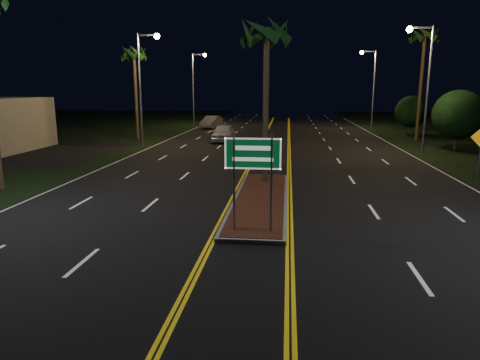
# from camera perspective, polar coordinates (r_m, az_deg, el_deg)

# --- Properties ---
(ground) EXTENTS (120.00, 120.00, 0.00)m
(ground) POSITION_cam_1_polar(r_m,az_deg,el_deg) (11.61, 0.49, -11.88)
(ground) COLOR black
(ground) RESTS_ON ground
(median_island) EXTENTS (2.25, 10.25, 0.17)m
(median_island) POSITION_cam_1_polar(r_m,az_deg,el_deg) (18.18, 2.75, -2.66)
(median_island) COLOR gray
(median_island) RESTS_ON ground
(highway_sign) EXTENTS (1.80, 0.08, 3.20)m
(highway_sign) POSITION_cam_1_polar(r_m,az_deg,el_deg) (13.59, 1.71, 2.30)
(highway_sign) COLOR gray
(highway_sign) RESTS_ON ground
(streetlight_left_mid) EXTENTS (1.91, 0.44, 9.00)m
(streetlight_left_mid) POSITION_cam_1_polar(r_m,az_deg,el_deg) (36.48, -12.69, 13.33)
(streetlight_left_mid) COLOR gray
(streetlight_left_mid) RESTS_ON ground
(streetlight_left_far) EXTENTS (1.91, 0.44, 9.00)m
(streetlight_left_far) POSITION_cam_1_polar(r_m,az_deg,el_deg) (55.79, -5.90, 13.05)
(streetlight_left_far) COLOR gray
(streetlight_left_far) RESTS_ON ground
(streetlight_right_mid) EXTENTS (1.91, 0.44, 9.00)m
(streetlight_right_mid) POSITION_cam_1_polar(r_m,az_deg,el_deg) (33.93, 23.28, 12.77)
(streetlight_right_mid) COLOR gray
(streetlight_right_mid) RESTS_ON ground
(streetlight_right_far) EXTENTS (1.91, 0.44, 9.00)m
(streetlight_right_far) POSITION_cam_1_polar(r_m,az_deg,el_deg) (53.41, 17.06, 12.63)
(streetlight_right_far) COLOR gray
(streetlight_right_far) RESTS_ON ground
(palm_median) EXTENTS (2.40, 2.40, 8.30)m
(palm_median) POSITION_cam_1_polar(r_m,az_deg,el_deg) (21.23, 3.59, 19.03)
(palm_median) COLOR #382819
(palm_median) RESTS_ON ground
(palm_left_far) EXTENTS (2.40, 2.40, 8.80)m
(palm_left_far) POSITION_cam_1_polar(r_m,az_deg,el_deg) (41.08, -13.97, 16.02)
(palm_left_far) COLOR #382819
(palm_left_far) RESTS_ON ground
(palm_right_far) EXTENTS (2.40, 2.40, 10.30)m
(palm_right_far) POSITION_cam_1_polar(r_m,az_deg,el_deg) (42.44, 23.45, 17.17)
(palm_right_far) COLOR #382819
(palm_right_far) RESTS_ON ground
(shrub_mid) EXTENTS (3.78, 3.78, 4.62)m
(shrub_mid) POSITION_cam_1_polar(r_m,az_deg,el_deg) (36.94, 27.08, 7.74)
(shrub_mid) COLOR #382819
(shrub_mid) RESTS_ON ground
(shrub_far) EXTENTS (3.24, 3.24, 3.96)m
(shrub_far) POSITION_cam_1_polar(r_m,az_deg,el_deg) (48.31, 21.86, 8.46)
(shrub_far) COLOR #382819
(shrub_far) RESTS_ON ground
(car_near) EXTENTS (2.54, 5.58, 1.83)m
(car_near) POSITION_cam_1_polar(r_m,az_deg,el_deg) (38.70, -2.22, 6.49)
(car_near) COLOR silver
(car_near) RESTS_ON ground
(car_far) EXTENTS (2.98, 5.32, 1.68)m
(car_far) POSITION_cam_1_polar(r_m,az_deg,el_deg) (52.04, -3.81, 7.84)
(car_far) COLOR #9B9DA4
(car_far) RESTS_ON ground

